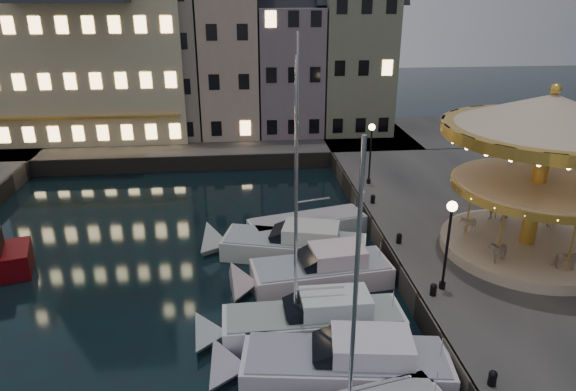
{
  "coord_description": "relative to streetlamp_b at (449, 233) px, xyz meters",
  "views": [
    {
      "loc": [
        -1.51,
        -17.91,
        13.56
      ],
      "look_at": [
        1.0,
        8.0,
        3.2
      ],
      "focal_mm": 32.0,
      "sensor_mm": 36.0,
      "label": 1
    }
  ],
  "objects": [
    {
      "name": "ground",
      "position": [
        -7.2,
        -1.0,
        -4.02
      ],
      "size": [
        160.0,
        160.0,
        0.0
      ],
      "primitive_type": "plane",
      "color": "black",
      "rests_on": "ground"
    },
    {
      "name": "quay_east",
      "position": [
        6.8,
        5.0,
        -3.37
      ],
      "size": [
        16.0,
        56.0,
        1.3
      ],
      "primitive_type": "cube",
      "color": "#474442",
      "rests_on": "ground"
    },
    {
      "name": "quay_north",
      "position": [
        -15.2,
        27.0,
        -3.37
      ],
      "size": [
        44.0,
        12.0,
        1.3
      ],
      "primitive_type": "cube",
      "color": "#474442",
      "rests_on": "ground"
    },
    {
      "name": "quaywall_e",
      "position": [
        -1.2,
        5.0,
        -3.37
      ],
      "size": [
        0.15,
        44.0,
        1.3
      ],
      "primitive_type": "cube",
      "color": "#47423A",
      "rests_on": "ground"
    },
    {
      "name": "quaywall_n",
      "position": [
        -13.2,
        21.0,
        -3.37
      ],
      "size": [
        48.0,
        0.15,
        1.3
      ],
      "primitive_type": "cube",
      "color": "#47423A",
      "rests_on": "ground"
    },
    {
      "name": "streetlamp_b",
      "position": [
        0.0,
        0.0,
        0.0
      ],
      "size": [
        0.44,
        0.44,
        4.17
      ],
      "color": "black",
      "rests_on": "quay_east"
    },
    {
      "name": "streetlamp_c",
      "position": [
        0.0,
        13.5,
        0.0
      ],
      "size": [
        0.44,
        0.44,
        4.17
      ],
      "color": "black",
      "rests_on": "quay_east"
    },
    {
      "name": "bollard_a",
      "position": [
        -0.6,
        -6.0,
        -2.41
      ],
      "size": [
        0.3,
        0.3,
        0.57
      ],
      "color": "black",
      "rests_on": "quay_east"
    },
    {
      "name": "bollard_b",
      "position": [
        -0.6,
        -0.5,
        -2.41
      ],
      "size": [
        0.3,
        0.3,
        0.57
      ],
      "color": "black",
      "rests_on": "quay_east"
    },
    {
      "name": "bollard_c",
      "position": [
        -0.6,
        4.5,
        -2.41
      ],
      "size": [
        0.3,
        0.3,
        0.57
      ],
      "color": "black",
      "rests_on": "quay_east"
    },
    {
      "name": "bollard_d",
      "position": [
        -0.6,
        10.0,
        -2.41
      ],
      "size": [
        0.3,
        0.3,
        0.57
      ],
      "color": "black",
      "rests_on": "quay_east"
    },
    {
      "name": "townhouse_na",
      "position": [
        -26.7,
        29.0,
        3.76
      ],
      "size": [
        5.5,
        8.0,
        12.8
      ],
      "color": "gray",
      "rests_on": "quay_north"
    },
    {
      "name": "townhouse_nb",
      "position": [
        -21.25,
        29.0,
        4.26
      ],
      "size": [
        6.16,
        8.0,
        13.8
      ],
      "color": "slate",
      "rests_on": "quay_north"
    },
    {
      "name": "townhouse_nc",
      "position": [
        -15.2,
        29.0,
        4.76
      ],
      "size": [
        6.82,
        8.0,
        14.8
      ],
      "color": "gray",
      "rests_on": "quay_north"
    },
    {
      "name": "townhouse_nd",
      "position": [
        -9.45,
        29.0,
        5.26
      ],
      "size": [
        5.5,
        8.0,
        15.8
      ],
      "color": "tan",
      "rests_on": "quay_north"
    },
    {
      "name": "townhouse_ne",
      "position": [
        -4.0,
        29.0,
        3.76
      ],
      "size": [
        6.16,
        8.0,
        12.8
      ],
      "color": "slate",
      "rests_on": "quay_north"
    },
    {
      "name": "townhouse_nf",
      "position": [
        2.05,
        29.0,
        4.26
      ],
      "size": [
        6.82,
        8.0,
        13.8
      ],
      "color": "slate",
      "rests_on": "quay_north"
    },
    {
      "name": "hotel_corner",
      "position": [
        -21.2,
        29.0,
        5.76
      ],
      "size": [
        17.6,
        9.0,
        16.8
      ],
      "color": "beige",
      "rests_on": "quay_north"
    },
    {
      "name": "motorboat_b",
      "position": [
        -5.5,
        -3.77,
        -3.37
      ],
      "size": [
        8.82,
        3.62,
        2.15
      ],
      "color": "silver",
      "rests_on": "ground"
    },
    {
      "name": "motorboat_c",
      "position": [
        -6.33,
        -1.09,
        -3.34
      ],
      "size": [
        8.62,
        2.39,
        11.47
      ],
      "color": "silver",
      "rests_on": "ground"
    },
    {
      "name": "motorboat_d",
      "position": [
        -5.35,
        2.95,
        -3.38
      ],
      "size": [
        7.92,
        3.44,
        2.15
      ],
      "color": "silver",
      "rests_on": "ground"
    },
    {
      "name": "motorboat_e",
      "position": [
        -6.36,
        6.04,
        -3.37
      ],
      "size": [
        8.82,
        4.65,
        2.15
      ],
      "color": "silver",
      "rests_on": "ground"
    },
    {
      "name": "motorboat_f",
      "position": [
        -5.44,
        8.45,
        -3.49
      ],
      "size": [
        8.01,
        3.88,
        10.65
      ],
      "color": "silver",
      "rests_on": "ground"
    },
    {
      "name": "carousel",
      "position": [
        5.54,
        3.0,
        2.85
      ],
      "size": [
        9.65,
        9.65,
        8.45
      ],
      "color": "#C6AB8D",
      "rests_on": "quay_east"
    }
  ]
}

